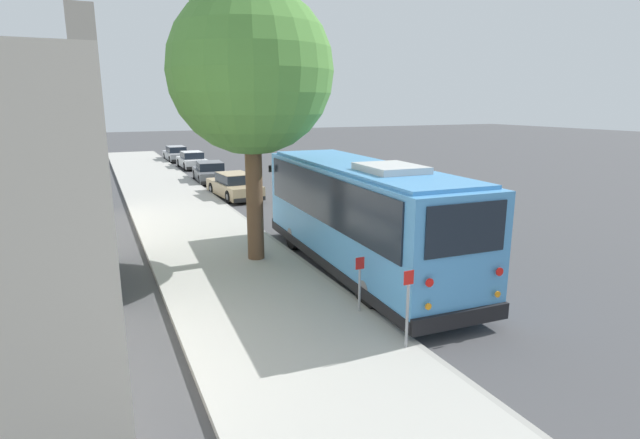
# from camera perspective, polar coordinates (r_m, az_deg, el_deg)

# --- Properties ---
(ground_plane) EXTENTS (160.00, 160.00, 0.00)m
(ground_plane) POSITION_cam_1_polar(r_m,az_deg,el_deg) (15.67, 4.80, -5.04)
(ground_plane) COLOR #474749
(sidewalk_slab) EXTENTS (80.00, 4.26, 0.15)m
(sidewalk_slab) POSITION_cam_1_polar(r_m,az_deg,el_deg) (14.23, -9.20, -6.76)
(sidewalk_slab) COLOR #B2AFA8
(sidewalk_slab) RESTS_ON ground
(curb_strip) EXTENTS (80.00, 0.14, 0.15)m
(curb_strip) POSITION_cam_1_polar(r_m,az_deg,el_deg) (14.91, -1.00, -5.64)
(curb_strip) COLOR #9D9A94
(curb_strip) RESTS_ON ground
(shuttle_bus) EXTENTS (9.91, 2.90, 3.36)m
(shuttle_bus) POSITION_cam_1_polar(r_m,az_deg,el_deg) (14.60, 4.55, 0.92)
(shuttle_bus) COLOR #4C93D1
(shuttle_bus) RESTS_ON ground
(parked_sedan_tan) EXTENTS (4.69, 2.03, 1.32)m
(parked_sedan_tan) POSITION_cam_1_polar(r_m,az_deg,el_deg) (26.69, -9.77, 3.78)
(parked_sedan_tan) COLOR tan
(parked_sedan_tan) RESTS_ON ground
(parked_sedan_gray) EXTENTS (4.51, 2.06, 1.27)m
(parked_sedan_gray) POSITION_cam_1_polar(r_m,az_deg,el_deg) (32.51, -12.46, 5.29)
(parked_sedan_gray) COLOR slate
(parked_sedan_gray) RESTS_ON ground
(parked_sedan_white) EXTENTS (4.27, 1.78, 1.28)m
(parked_sedan_white) POSITION_cam_1_polar(r_m,az_deg,el_deg) (39.59, -14.42, 6.55)
(parked_sedan_white) COLOR silver
(parked_sedan_white) RESTS_ON ground
(parked_sedan_silver) EXTENTS (4.62, 1.74, 1.26)m
(parked_sedan_silver) POSITION_cam_1_polar(r_m,az_deg,el_deg) (45.04, -16.11, 7.20)
(parked_sedan_silver) COLOR #A8AAAF
(parked_sedan_silver) RESTS_ON ground
(street_tree) EXTENTS (4.81, 4.81, 8.76)m
(street_tree) POSITION_cam_1_polar(r_m,az_deg,el_deg) (15.25, -8.12, 17.58)
(street_tree) COLOR brown
(street_tree) RESTS_ON sidewalk_slab
(sign_post_near) EXTENTS (0.06, 0.22, 1.59)m
(sign_post_near) POSITION_cam_1_polar(r_m,az_deg,el_deg) (10.05, 9.97, -9.96)
(sign_post_near) COLOR gray
(sign_post_near) RESTS_ON sidewalk_slab
(sign_post_far) EXTENTS (0.06, 0.22, 1.31)m
(sign_post_far) POSITION_cam_1_polar(r_m,az_deg,el_deg) (11.62, 4.55, -7.31)
(sign_post_far) COLOR gray
(sign_post_far) RESTS_ON sidewalk_slab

